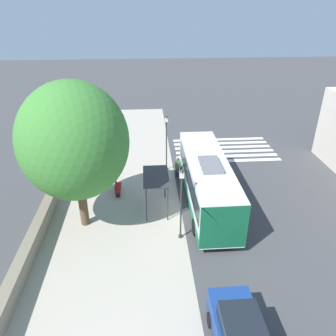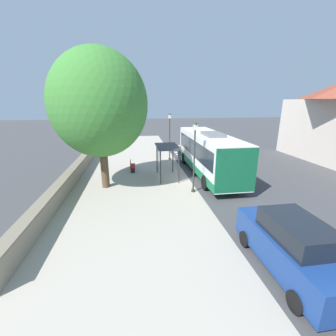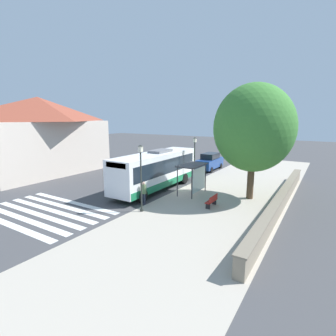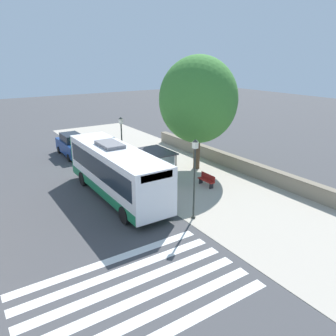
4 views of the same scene
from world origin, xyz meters
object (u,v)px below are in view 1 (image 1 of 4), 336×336
object	(u,v)px
bus_shelter	(154,182)
bus	(207,181)
bench	(117,187)
street_lamp_near	(181,199)
shade_tree	(74,142)
street_lamp_far	(166,139)
pedestrian	(177,165)

from	to	relation	value
bus_shelter	bus	bearing A→B (deg)	6.01
bus_shelter	bench	size ratio (longest dim) A/B	1.99
bus	street_lamp_near	xyz separation A→B (m)	(-2.09, -3.40, 0.87)
bus_shelter	shade_tree	size ratio (longest dim) A/B	0.32
street_lamp_far	shade_tree	xyz separation A→B (m)	(-5.51, -6.81, 2.81)
bus	shade_tree	bearing A→B (deg)	-168.00
bench	shade_tree	distance (m)	6.38
pedestrian	street_lamp_far	bearing A→B (deg)	121.10
shade_tree	bench	bearing A→B (deg)	62.82
street_lamp_far	street_lamp_near	bearing A→B (deg)	-88.43
bus	bus_shelter	distance (m)	3.54
bus_shelter	pedestrian	distance (m)	4.81
street_lamp_near	bus_shelter	bearing A→B (deg)	115.20
bench	shade_tree	xyz separation A→B (m)	(-1.77, -3.45, 5.06)
street_lamp_far	shade_tree	bearing A→B (deg)	-128.94
pedestrian	street_lamp_far	size ratio (longest dim) A/B	0.38
bus	bench	world-z (taller)	bus
bus	street_lamp_far	distance (m)	5.72
bus	bus_shelter	world-z (taller)	bus
street_lamp_near	bus	bearing A→B (deg)	58.46
pedestrian	bench	xyz separation A→B (m)	(-4.48, -2.12, -0.55)
bus_shelter	bench	xyz separation A→B (m)	(-2.54, 2.16, -1.60)
pedestrian	bus	bearing A→B (deg)	-68.09
street_lamp_near	street_lamp_far	xyz separation A→B (m)	(-0.23, 8.55, 0.04)
bus	street_lamp_far	size ratio (longest dim) A/B	2.20
bus_shelter	bench	world-z (taller)	bus_shelter
bus_shelter	street_lamp_far	size ratio (longest dim) A/B	0.63
bus_shelter	pedestrian	bearing A→B (deg)	65.56
bus_shelter	pedestrian	size ratio (longest dim) A/B	1.66
pedestrian	street_lamp_near	bearing A→B (deg)	-94.04
bus	street_lamp_far	world-z (taller)	street_lamp_far
bench	street_lamp_far	distance (m)	5.50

